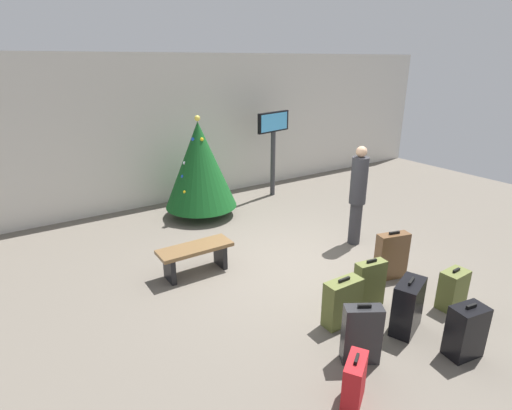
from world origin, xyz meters
name	(u,v)px	position (x,y,z in m)	size (l,w,h in m)	color
ground_plane	(298,266)	(0.00, 0.00, 0.00)	(16.00, 16.00, 0.00)	#665E54
back_wall	(186,129)	(0.00, 4.38, 1.72)	(16.00, 0.20, 3.44)	beige
holiday_tree	(200,165)	(-0.32, 3.03, 1.16)	(1.56, 1.56, 2.21)	#4C3319
flight_info_kiosk	(273,137)	(1.85, 3.35, 1.51)	(1.04, 0.33, 2.11)	#333338
waiting_bench	(195,254)	(-1.54, 0.73, 0.35)	(1.20, 0.44, 0.48)	brown
traveller_0	(358,193)	(1.46, 0.13, 1.00)	(0.34, 0.34, 1.87)	#333338
suitcase_0	(369,284)	(0.11, -1.44, 0.34)	(0.46, 0.23, 0.72)	#59602D
suitcase_1	(362,334)	(-0.83, -2.16, 0.36)	(0.46, 0.38, 0.75)	#232326
suitcase_2	(453,289)	(1.04, -2.11, 0.28)	(0.40, 0.26, 0.60)	#59602D
suitcase_3	(408,306)	(0.09, -2.09, 0.35)	(0.58, 0.44, 0.73)	black
suitcase_4	(466,331)	(0.26, -2.76, 0.32)	(0.45, 0.33, 0.69)	black
suitcase_5	(391,256)	(0.99, -1.10, 0.38)	(0.55, 0.31, 0.80)	brown
suitcase_6	(342,302)	(-0.50, -1.53, 0.32)	(0.52, 0.23, 0.67)	#59602D
suitcase_7	(354,382)	(-1.35, -2.56, 0.27)	(0.43, 0.36, 0.57)	#B2191E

